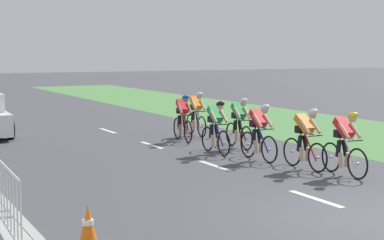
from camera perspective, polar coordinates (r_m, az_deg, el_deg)
ground_plane at (r=11.34m, az=16.65°, el=-8.72°), size 160.00×160.00×0.00m
grass_verge at (r=26.81m, az=7.50°, el=0.05°), size 7.00×60.00×0.01m
lane_markings_centre at (r=15.78m, az=2.16°, el=-4.24°), size 0.14×17.60×0.01m
cyclist_lead at (r=14.83m, az=13.91°, el=-2.03°), size 0.44×1.72×1.56m
cyclist_second at (r=15.46m, az=10.41°, el=-1.62°), size 0.42×1.72×1.56m
cyclist_third at (r=16.54m, az=6.19°, el=-1.04°), size 0.42×1.72×1.56m
cyclist_fourth at (r=17.56m, az=2.21°, el=-0.59°), size 0.42×1.72×1.56m
cyclist_fifth at (r=18.64m, az=4.38°, el=-0.20°), size 0.44×1.72×1.56m
cyclist_sixth at (r=21.38m, az=0.40°, el=0.64°), size 0.44×1.72×1.56m
cyclist_seventh at (r=20.06m, az=-0.85°, el=0.27°), size 0.45×1.72×1.56m
crowd_barrier_front at (r=9.75m, az=-16.68°, el=-7.25°), size 0.57×2.32×1.07m
traffic_cone_near at (r=9.44m, az=-9.56°, el=-9.62°), size 0.36×0.36×0.64m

